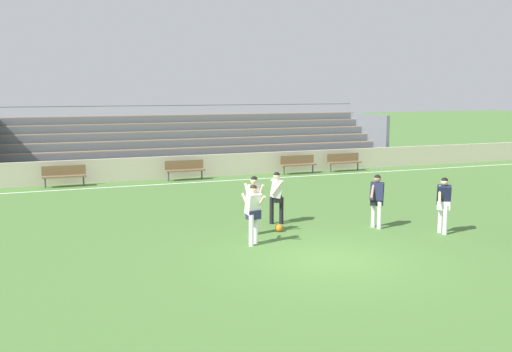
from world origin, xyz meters
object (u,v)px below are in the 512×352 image
bench_far_left (185,168)px  player_white_challenging (253,209)px  player_white_overlapping (277,193)px  player_dark_wide_left (377,197)px  bench_centre_sideline (298,163)px  bench_near_wall_gap (64,174)px  bleacher_stand (203,141)px  soccer_ball (279,228)px  player_white_trailing_run (254,200)px  bench_far_right (344,160)px  player_dark_deep_cover (444,200)px

bench_far_left → player_white_challenging: size_ratio=1.11×
player_white_overlapping → player_dark_wide_left: player_white_overlapping is taller
bench_centre_sideline → player_white_challenging: size_ratio=1.11×
player_dark_wide_left → bench_near_wall_gap: bearing=126.0°
bleacher_stand → player_white_challenging: size_ratio=12.25×
bench_near_wall_gap → soccer_ball: (5.32, -10.72, -0.44)m
bench_far_left → player_white_trailing_run: (-0.73, -10.76, 0.46)m
bleacher_stand → player_dark_wide_left: bleacher_stand is taller
player_white_overlapping → soccer_ball: (-0.34, -0.97, -0.85)m
bench_far_right → player_dark_wide_left: bearing=-115.0°
player_white_challenging → player_dark_wide_left: bearing=6.7°
bleacher_stand → soccer_ball: bearing=-97.3°
bench_centre_sideline → soccer_ball: 12.12m
player_white_trailing_run → player_dark_deep_cover: bearing=-20.1°
player_white_trailing_run → player_dark_deep_cover: 5.42m
bench_centre_sideline → soccer_ball: bearing=-117.7°
bleacher_stand → player_white_overlapping: 13.31m
player_dark_wide_left → soccer_ball: bearing=168.2°
player_white_overlapping → bench_far_left: bearing=92.3°
bench_far_left → bench_near_wall_gap: (-5.25, 0.00, 0.00)m
bleacher_stand → soccer_ball: size_ratio=90.44×
bench_centre_sideline → player_white_overlapping: bearing=-118.5°
bleacher_stand → bench_centre_sideline: bearing=-42.3°
player_white_trailing_run → player_white_challenging: (-0.42, -1.04, -0.04)m
bench_centre_sideline → player_white_challenging: bearing=-120.1°
bench_near_wall_gap → player_dark_wide_left: bearing=-54.0°
player_dark_deep_cover → player_white_challenging: bearing=171.6°
player_white_overlapping → bench_centre_sideline: bearing=61.5°
player_dark_deep_cover → soccer_ball: size_ratio=7.42×
bench_centre_sideline → player_white_challenging: (-6.84, -11.81, 0.42)m
bench_near_wall_gap → player_white_challenging: bearing=-70.8°
bench_centre_sideline → bleacher_stand: bearing=137.7°
player_white_overlapping → bench_far_right: bearing=51.2°
player_white_trailing_run → bench_centre_sideline: bearing=59.2°
bleacher_stand → bench_centre_sideline: (3.81, -3.47, -0.89)m
bench_near_wall_gap → player_white_trailing_run: player_white_trailing_run is taller
player_white_trailing_run → bleacher_stand: bearing=79.6°
player_white_challenging → soccer_ball: (1.21, 1.09, -0.85)m
bench_centre_sideline → player_white_challenging: player_white_challenging is taller
bench_centre_sideline → player_white_overlapping: (-5.29, -9.75, 0.41)m
bench_far_right → soccer_ball: bearing=-127.4°
player_white_overlapping → player_white_challenging: (-1.55, -2.06, 0.01)m
bench_far_right → bench_centre_sideline: (-2.55, 0.00, 0.00)m
bench_centre_sideline → player_white_trailing_run: 12.54m
player_dark_wide_left → bench_far_left: bearing=104.7°
bench_far_left → bench_centre_sideline: size_ratio=1.00×
player_white_trailing_run → player_dark_wide_left: player_white_trailing_run is taller
bleacher_stand → bench_far_left: bleacher_stand is taller
player_white_overlapping → player_white_challenging: player_white_challenging is taller
bench_far_left → bench_far_right: bearing=0.0°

